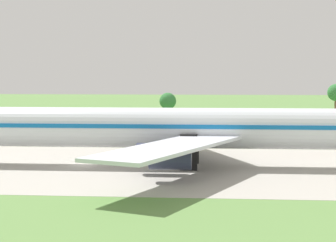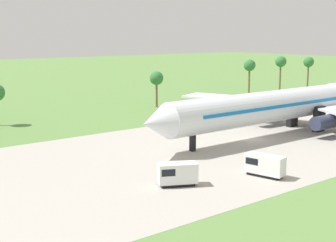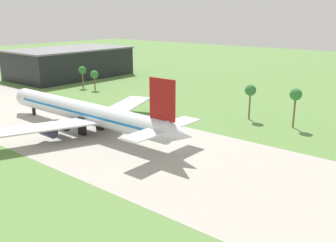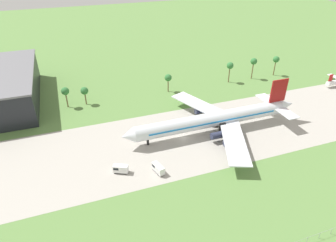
% 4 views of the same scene
% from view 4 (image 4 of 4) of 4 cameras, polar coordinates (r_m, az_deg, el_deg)
% --- Properties ---
extents(ground_plane, '(600.00, 600.00, 0.00)m').
position_cam_4_polar(ground_plane, '(118.44, 2.82, -3.29)').
color(ground_plane, '#5B8442').
extents(taxiway_strip, '(320.00, 44.00, 0.02)m').
position_cam_4_polar(taxiway_strip, '(118.43, 2.82, -3.29)').
color(taxiway_strip, '#A8A399').
rests_on(taxiway_strip, ground_plane).
extents(jet_airliner, '(75.88, 59.28, 18.56)m').
position_cam_4_polar(jet_airliner, '(121.31, 9.08, 0.35)').
color(jet_airliner, silver).
rests_on(jet_airliner, ground_plane).
extents(baggage_tug, '(5.34, 3.99, 2.95)m').
position_cam_4_polar(baggage_tug, '(102.41, -9.07, -8.97)').
color(baggage_tug, black).
rests_on(baggage_tug, ground_plane).
extents(catering_van, '(3.24, 5.64, 2.95)m').
position_cam_4_polar(catering_van, '(101.40, -1.91, -8.98)').
color(catering_van, black).
rests_on(catering_van, ground_plane).
extents(palm_tree_row, '(118.33, 3.60, 11.98)m').
position_cam_4_polar(palm_tree_row, '(155.52, 3.56, 9.00)').
color(palm_tree_row, brown).
rests_on(palm_tree_row, ground_plane).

